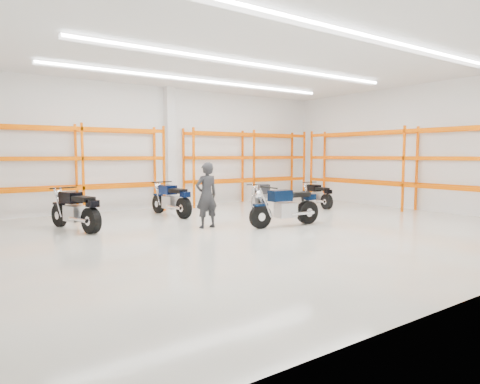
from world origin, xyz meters
TOP-DOWN VIEW (x-y plane):
  - ground at (0.00, 0.00)m, footprint 14.00×14.00m
  - room_shell at (0.00, 0.03)m, footprint 14.02×12.02m
  - motorcycle_main at (0.81, 0.07)m, footprint 2.29×0.76m
  - motorcycle_back_a at (-4.24, 2.70)m, footprint 0.90×2.23m
  - motorcycle_back_b at (-1.00, 3.67)m, footprint 0.74×2.25m
  - motorcycle_back_c at (1.55, 2.32)m, footprint 1.12×1.93m
  - motorcycle_back_d at (4.50, 2.56)m, footprint 0.72×1.91m
  - standing_man at (-1.22, 1.11)m, footprint 0.65×0.43m
  - structural_column at (0.00, 5.82)m, footprint 0.32×0.32m
  - pallet_racking_back_left at (-3.40, 5.48)m, footprint 5.67×0.87m
  - pallet_racking_back_right at (3.40, 5.48)m, footprint 5.67×0.87m
  - pallet_racking_side at (6.48, 0.00)m, footprint 0.87×9.07m

SIDE VIEW (x-z plane):
  - ground at x=0.00m, z-range 0.00..0.00m
  - motorcycle_back_d at x=4.50m, z-range -0.03..0.91m
  - motorcycle_back_c at x=1.55m, z-range -0.02..1.04m
  - motorcycle_back_b at x=-1.00m, z-range -0.04..1.07m
  - motorcycle_back_a at x=-4.24m, z-range -0.04..1.08m
  - motorcycle_main at x=0.81m, z-range -0.04..1.09m
  - standing_man at x=-1.22m, z-range 0.00..1.79m
  - pallet_racking_back_left at x=-3.40m, z-range 0.29..3.29m
  - pallet_racking_back_right at x=3.40m, z-range 0.29..3.29m
  - pallet_racking_side at x=6.48m, z-range 0.31..3.31m
  - structural_column at x=0.00m, z-range 0.00..4.50m
  - room_shell at x=0.00m, z-range 1.03..5.54m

